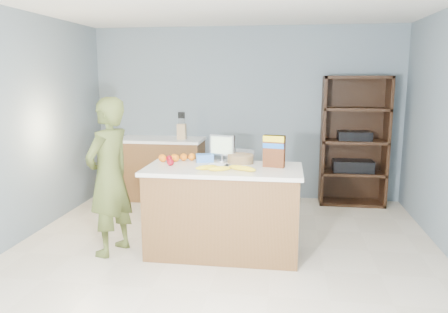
# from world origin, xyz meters

# --- Properties ---
(floor) EXTENTS (4.50, 5.00, 0.02)m
(floor) POSITION_xyz_m (0.00, 0.00, 0.00)
(floor) COLOR beige
(floor) RESTS_ON ground
(walls) EXTENTS (4.52, 5.02, 2.51)m
(walls) POSITION_xyz_m (0.00, 0.00, 1.65)
(walls) COLOR slate
(walls) RESTS_ON ground
(counter_peninsula) EXTENTS (1.56, 0.76, 0.90)m
(counter_peninsula) POSITION_xyz_m (0.00, 0.30, 0.42)
(counter_peninsula) COLOR brown
(counter_peninsula) RESTS_ON ground
(back_cabinet) EXTENTS (1.24, 0.62, 0.90)m
(back_cabinet) POSITION_xyz_m (-1.20, 2.20, 0.45)
(back_cabinet) COLOR brown
(back_cabinet) RESTS_ON ground
(shelving_unit) EXTENTS (0.90, 0.40, 1.80)m
(shelving_unit) POSITION_xyz_m (1.55, 2.35, 0.86)
(shelving_unit) COLOR black
(shelving_unit) RESTS_ON ground
(person) EXTENTS (0.55, 0.67, 1.60)m
(person) POSITION_xyz_m (-1.14, 0.14, 0.80)
(person) COLOR #454E21
(person) RESTS_ON ground
(knife_block) EXTENTS (0.12, 0.10, 0.31)m
(knife_block) POSITION_xyz_m (-0.88, 2.16, 1.02)
(knife_block) COLOR tan
(knife_block) RESTS_ON back_cabinet
(envelopes) EXTENTS (0.40, 0.19, 0.00)m
(envelopes) POSITION_xyz_m (0.03, 0.40, 0.90)
(envelopes) COLOR white
(envelopes) RESTS_ON counter_peninsula
(bananas) EXTENTS (0.61, 0.19, 0.05)m
(bananas) POSITION_xyz_m (0.06, 0.15, 0.93)
(bananas) COLOR yellow
(bananas) RESTS_ON counter_peninsula
(apples) EXTENTS (0.13, 0.25, 0.07)m
(apples) POSITION_xyz_m (-0.57, 0.39, 0.94)
(apples) COLOR maroon
(apples) RESTS_ON counter_peninsula
(oranges) EXTENTS (0.38, 0.20, 0.08)m
(oranges) POSITION_xyz_m (-0.55, 0.53, 0.94)
(oranges) COLOR orange
(oranges) RESTS_ON counter_peninsula
(blue_carton) EXTENTS (0.20, 0.16, 0.08)m
(blue_carton) POSITION_xyz_m (-0.23, 0.56, 0.94)
(blue_carton) COLOR blue
(blue_carton) RESTS_ON counter_peninsula
(salad_bowl) EXTENTS (0.30, 0.30, 0.13)m
(salad_bowl) POSITION_xyz_m (0.15, 0.54, 0.96)
(salad_bowl) COLOR #267219
(salad_bowl) RESTS_ON counter_peninsula
(tv) EXTENTS (0.28, 0.12, 0.28)m
(tv) POSITION_xyz_m (-0.06, 0.62, 1.06)
(tv) COLOR silver
(tv) RESTS_ON counter_peninsula
(cereal_box) EXTENTS (0.22, 0.12, 0.32)m
(cereal_box) POSITION_xyz_m (0.50, 0.38, 1.09)
(cereal_box) COLOR #592B14
(cereal_box) RESTS_ON counter_peninsula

